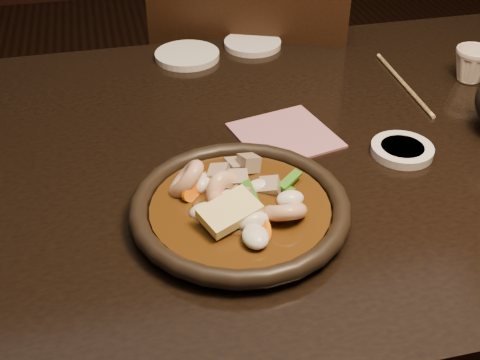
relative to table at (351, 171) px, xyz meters
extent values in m
cube|color=black|center=(0.00, 0.00, 0.06)|extent=(1.60, 0.90, 0.04)
cube|color=black|center=(0.00, 0.63, -0.20)|extent=(0.61, 0.61, 0.04)
cylinder|color=black|center=(0.24, 0.74, -0.45)|extent=(0.04, 0.04, 0.45)
cylinder|color=black|center=(0.10, 0.39, -0.45)|extent=(0.04, 0.04, 0.45)
cylinder|color=black|center=(-0.10, 0.88, -0.45)|extent=(0.04, 0.04, 0.45)
cylinder|color=black|center=(-0.25, 0.53, -0.45)|extent=(0.04, 0.04, 0.45)
cube|color=black|center=(-0.08, 0.44, 0.07)|extent=(0.42, 0.20, 0.49)
cylinder|color=black|center=(-0.24, -0.17, 0.08)|extent=(0.28, 0.28, 0.01)
torus|color=black|center=(-0.24, -0.17, 0.10)|extent=(0.30, 0.30, 0.03)
cylinder|color=#39200A|center=(-0.24, -0.17, 0.09)|extent=(0.25, 0.25, 0.01)
ellipsoid|color=#39200A|center=(-0.24, -0.17, 0.09)|extent=(0.14, 0.13, 0.04)
torus|color=#DBAF8A|center=(-0.31, -0.11, 0.11)|extent=(0.07, 0.08, 0.06)
torus|color=#DBAF8A|center=(-0.25, -0.17, 0.10)|extent=(0.09, 0.09, 0.05)
torus|color=#DBAF8A|center=(-0.26, -0.15, 0.10)|extent=(0.07, 0.07, 0.06)
torus|color=#DBAF8A|center=(-0.19, -0.21, 0.10)|extent=(0.06, 0.07, 0.05)
cube|color=gray|center=(-0.26, -0.11, 0.11)|extent=(0.04, 0.04, 0.03)
cube|color=gray|center=(-0.21, -0.09, 0.11)|extent=(0.04, 0.04, 0.03)
cube|color=gray|center=(-0.24, -0.17, 0.11)|extent=(0.04, 0.04, 0.03)
cube|color=gray|center=(-0.24, -0.13, 0.11)|extent=(0.03, 0.04, 0.03)
cube|color=gray|center=(-0.23, -0.08, 0.10)|extent=(0.04, 0.03, 0.03)
cube|color=gray|center=(-0.19, -0.15, 0.11)|extent=(0.04, 0.04, 0.04)
cylinder|color=orange|center=(-0.30, -0.13, 0.10)|extent=(0.05, 0.05, 0.05)
cylinder|color=orange|center=(-0.25, -0.18, 0.10)|extent=(0.05, 0.06, 0.04)
cylinder|color=orange|center=(-0.23, -0.23, 0.10)|extent=(0.03, 0.05, 0.04)
cylinder|color=orange|center=(-0.29, -0.11, 0.10)|extent=(0.05, 0.06, 0.04)
cube|color=#317716|center=(-0.16, -0.14, 0.11)|extent=(0.04, 0.04, 0.01)
cube|color=#317716|center=(-0.23, -0.17, 0.11)|extent=(0.02, 0.04, 0.03)
cube|color=#317716|center=(-0.26, -0.15, 0.10)|extent=(0.03, 0.04, 0.02)
cube|color=#317716|center=(-0.21, -0.21, 0.11)|extent=(0.05, 0.02, 0.02)
cube|color=#317716|center=(-0.17, -0.14, 0.10)|extent=(0.03, 0.04, 0.01)
ellipsoid|color=beige|center=(-0.21, -0.15, 0.11)|extent=(0.05, 0.03, 0.02)
ellipsoid|color=beige|center=(-0.29, -0.12, 0.10)|extent=(0.04, 0.04, 0.03)
ellipsoid|color=beige|center=(-0.24, -0.22, 0.11)|extent=(0.05, 0.03, 0.03)
ellipsoid|color=beige|center=(-0.29, -0.17, 0.10)|extent=(0.05, 0.03, 0.03)
ellipsoid|color=beige|center=(-0.18, -0.18, 0.11)|extent=(0.04, 0.03, 0.02)
ellipsoid|color=beige|center=(-0.26, -0.15, 0.10)|extent=(0.05, 0.03, 0.03)
ellipsoid|color=beige|center=(-0.24, -0.25, 0.11)|extent=(0.03, 0.04, 0.02)
cube|color=#F6EC93|center=(-0.26, -0.20, 0.12)|extent=(0.09, 0.08, 0.03)
cylinder|color=silver|center=(0.05, -0.07, 0.08)|extent=(0.10, 0.10, 0.01)
cylinder|color=silver|center=(-0.23, 0.36, 0.08)|extent=(0.13, 0.13, 0.01)
cylinder|color=silver|center=(-0.08, 0.39, 0.08)|extent=(0.12, 0.12, 0.01)
imported|color=beige|center=(0.29, 0.13, 0.11)|extent=(0.09, 0.08, 0.07)
cylinder|color=tan|center=(0.15, 0.14, 0.08)|extent=(0.02, 0.25, 0.01)
cylinder|color=tan|center=(0.16, 0.15, 0.08)|extent=(0.02, 0.25, 0.01)
cube|color=#9E616F|center=(-0.12, 0.02, 0.08)|extent=(0.18, 0.18, 0.00)
camera|label=1|loc=(-0.39, -0.79, 0.61)|focal=45.00mm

